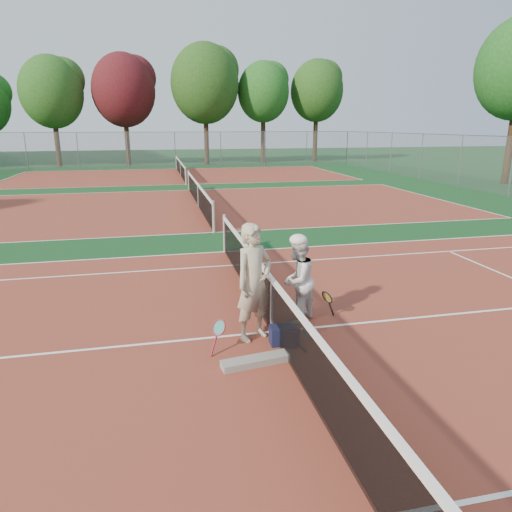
# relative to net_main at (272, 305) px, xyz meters

# --- Properties ---
(ground) EXTENTS (130.00, 130.00, 0.00)m
(ground) POSITION_rel_net_main_xyz_m (0.00, 0.00, -0.51)
(ground) COLOR #0F3817
(ground) RESTS_ON ground
(court_main) EXTENTS (23.77, 10.97, 0.01)m
(court_main) POSITION_rel_net_main_xyz_m (0.00, 0.00, -0.51)
(court_main) COLOR maroon
(court_main) RESTS_ON ground
(court_far_a) EXTENTS (23.77, 10.97, 0.01)m
(court_far_a) POSITION_rel_net_main_xyz_m (0.00, 13.50, -0.51)
(court_far_a) COLOR maroon
(court_far_a) RESTS_ON ground
(court_far_b) EXTENTS (23.77, 10.97, 0.01)m
(court_far_b) POSITION_rel_net_main_xyz_m (0.00, 27.00, -0.51)
(court_far_b) COLOR maroon
(court_far_b) RESTS_ON ground
(net_main) EXTENTS (0.10, 10.98, 1.02)m
(net_main) POSITION_rel_net_main_xyz_m (0.00, 0.00, 0.00)
(net_main) COLOR black
(net_main) RESTS_ON ground
(net_far_a) EXTENTS (0.10, 10.98, 1.02)m
(net_far_a) POSITION_rel_net_main_xyz_m (0.00, 13.50, 0.00)
(net_far_a) COLOR black
(net_far_a) RESTS_ON ground
(net_far_b) EXTENTS (0.10, 10.98, 1.02)m
(net_far_b) POSITION_rel_net_main_xyz_m (0.00, 27.00, 0.00)
(net_far_b) COLOR black
(net_far_b) RESTS_ON ground
(fence_back) EXTENTS (32.00, 0.06, 3.00)m
(fence_back) POSITION_rel_net_main_xyz_m (0.00, 34.00, 0.99)
(fence_back) COLOR slate
(fence_back) RESTS_ON ground
(player_a) EXTENTS (0.88, 0.78, 2.02)m
(player_a) POSITION_rel_net_main_xyz_m (-0.35, -0.13, 0.50)
(player_a) COLOR #B5A68C
(player_a) RESTS_ON ground
(player_b) EXTENTS (0.99, 0.98, 1.61)m
(player_b) POSITION_rel_net_main_xyz_m (0.58, 0.38, 0.30)
(player_b) COLOR white
(player_b) RESTS_ON ground
(racket_red) EXTENTS (0.43, 0.44, 0.52)m
(racket_red) POSITION_rel_net_main_xyz_m (-1.01, -0.49, -0.25)
(racket_red) COLOR maroon
(racket_red) RESTS_ON ground
(racket_black_held) EXTENTS (0.38, 0.37, 0.55)m
(racket_black_held) POSITION_rel_net_main_xyz_m (1.17, 0.36, -0.23)
(racket_black_held) COLOR black
(racket_black_held) RESTS_ON ground
(racket_spare) EXTENTS (0.49, 0.65, 0.15)m
(racket_spare) POSITION_rel_net_main_xyz_m (0.18, -0.46, -0.43)
(racket_spare) COLOR black
(racket_spare) RESTS_ON ground
(sports_bag_navy) EXTENTS (0.41, 0.29, 0.31)m
(sports_bag_navy) POSITION_rel_net_main_xyz_m (0.06, -0.47, -0.35)
(sports_bag_navy) COLOR black
(sports_bag_navy) RESTS_ON ground
(sports_bag_purple) EXTENTS (0.44, 0.41, 0.29)m
(sports_bag_purple) POSITION_rel_net_main_xyz_m (0.14, -0.53, -0.36)
(sports_bag_purple) COLOR #26102D
(sports_bag_purple) RESTS_ON ground
(net_cover_canvas) EXTENTS (1.10, 0.41, 0.11)m
(net_cover_canvas) POSITION_rel_net_main_xyz_m (-0.52, -1.06, -0.45)
(net_cover_canvas) COLOR slate
(net_cover_canvas) RESTS_ON ground
(water_bottle) EXTENTS (0.09, 0.09, 0.30)m
(water_bottle) POSITION_rel_net_main_xyz_m (0.52, -0.36, -0.36)
(water_bottle) COLOR silver
(water_bottle) RESTS_ON ground
(tree_back_1) EXTENTS (5.31, 5.31, 9.35)m
(tree_back_1) POSITION_rel_net_main_xyz_m (-10.12, 37.15, 5.77)
(tree_back_1) COLOR #382314
(tree_back_1) RESTS_ON ground
(tree_back_maroon) EXTENTS (5.55, 5.55, 9.73)m
(tree_back_maroon) POSITION_rel_net_main_xyz_m (-4.12, 37.24, 6.01)
(tree_back_maroon) COLOR #382314
(tree_back_maroon) RESTS_ON ground
(tree_back_3) EXTENTS (6.15, 6.15, 10.71)m
(tree_back_3) POSITION_rel_net_main_xyz_m (3.06, 36.66, 6.64)
(tree_back_3) COLOR #382314
(tree_back_3) RESTS_ON ground
(tree_back_4) EXTENTS (4.85, 4.85, 9.36)m
(tree_back_4) POSITION_rel_net_main_xyz_m (8.61, 37.12, 6.03)
(tree_back_4) COLOR #382314
(tree_back_4) RESTS_ON ground
(tree_back_5) EXTENTS (5.14, 5.14, 9.75)m
(tree_back_5) POSITION_rel_net_main_xyz_m (14.13, 37.72, 6.26)
(tree_back_5) COLOR #382314
(tree_back_5) RESTS_ON ground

